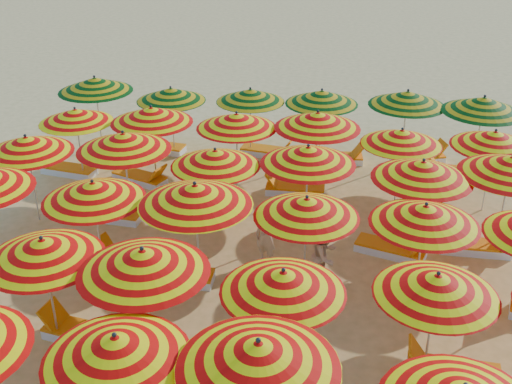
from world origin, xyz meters
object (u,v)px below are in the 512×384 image
Objects in this scene: umbrella_19 at (123,142)px; beachgoer_a at (266,236)px; umbrella_3 at (258,355)px; lounger_18 at (268,151)px; umbrella_18 at (27,145)px; lounger_20 at (419,158)px; umbrella_10 at (437,285)px; umbrella_16 at (425,215)px; umbrella_20 at (215,158)px; umbrella_22 at (423,170)px; umbrella_8 at (143,261)px; umbrella_28 at (402,137)px; lounger_11 at (392,249)px; lounger_16 at (120,144)px; umbrella_7 at (43,249)px; umbrella_34 at (407,98)px; umbrella_31 at (171,94)px; umbrella_35 at (484,105)px; umbrella_25 at (151,115)px; umbrella_27 at (318,120)px; umbrella_30 at (95,84)px; umbrella_24 at (76,116)px; beachgoer_b at (325,256)px; lounger_12 at (476,247)px; lounger_21 at (454,172)px; umbrella_9 at (283,282)px; umbrella_14 at (195,195)px; umbrella_13 at (93,191)px; lounger_17 at (158,147)px; lounger_13 at (68,169)px; umbrella_26 at (237,121)px; umbrella_33 at (322,97)px; lounger_5 at (451,371)px; lounger_3 at (83,333)px; umbrella_2 at (116,348)px; umbrella_29 at (495,139)px; lounger_4 at (122,359)px; lounger_8 at (175,276)px; umbrella_23 at (511,166)px; umbrella_15 at (307,207)px; lounger_15 at (294,189)px; lounger_19 at (337,158)px; lounger_7 at (127,264)px; lounger_14 at (141,178)px.

beachgoer_a is (3.92, -1.57, -1.51)m from umbrella_19.
lounger_18 is (-1.50, 12.21, -2.14)m from umbrella_3.
umbrella_18 is 11.95m from lounger_20.
umbrella_16 is at bearing 90.53° from umbrella_10.
umbrella_22 reaches higher than umbrella_20.
umbrella_28 is at bearing 55.71° from umbrella_8.
lounger_11 and lounger_16 have the same top height.
umbrella_7 is 0.94× the size of umbrella_34.
umbrella_31 is 9.58m from umbrella_35.
umbrella_27 reaches higher than umbrella_25.
umbrella_30 is 6.03m from lounger_18.
beachgoer_b is (7.63, -4.52, -1.25)m from umbrella_24.
umbrella_27 is at bearing 142.19° from lounger_11.
lounger_21 is at bearing 91.01° from lounger_12.
umbrella_9 is 0.85× the size of umbrella_14.
umbrella_13 is at bearing -88.49° from umbrella_31.
lounger_17 is at bearing 54.37° from umbrella_24.
umbrella_18 is 1.00× the size of umbrella_25.
lounger_11 is 1.01× the size of lounger_13.
umbrella_3 reaches higher than umbrella_26.
lounger_17 is at bearing -178.73° from umbrella_33.
umbrella_10 is 1.99m from lounger_5.
umbrella_3 is 5.16m from lounger_3.
umbrella_29 is (7.06, 9.41, -0.01)m from umbrella_2.
lounger_4 is at bearing -139.53° from lounger_20.
umbrella_20 is at bearing -154.91° from lounger_20.
umbrella_33 is 1.68× the size of lounger_21.
lounger_8 is (-0.51, 4.77, -1.99)m from umbrella_2.
umbrella_23 is 5.55m from lounger_5.
umbrella_30 is 2.55m from umbrella_31.
umbrella_9 is at bearing 135.95° from lounger_8.
umbrella_27 is at bearing 91.23° from umbrella_15.
umbrella_18 is 1.04× the size of umbrella_29.
lounger_21 is at bearing 0.09° from beachgoer_b.
umbrella_10 reaches higher than lounger_18.
lounger_18 is (0.57, 2.56, -2.00)m from umbrella_26.
umbrella_14 reaches higher than lounger_3.
umbrella_34 is at bearing 71.24° from umbrella_15.
umbrella_14 is 9.63m from lounger_21.
umbrella_13 reaches higher than umbrella_7.
umbrella_22 is 3.88m from umbrella_27.
lounger_15 is 2.68m from lounger_19.
umbrella_31 is at bearing -65.79° from lounger_7.
umbrella_10 reaches higher than lounger_16.
umbrella_2 is 10.77m from umbrella_24.
lounger_13 is (-10.24, 5.00, -2.00)m from umbrella_16.
umbrella_35 is (4.66, 6.89, 0.14)m from umbrella_15.
umbrella_2 is 1.07× the size of umbrella_3.
umbrella_24 reaches higher than lounger_14.
umbrella_26 is 3.35m from umbrella_33.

